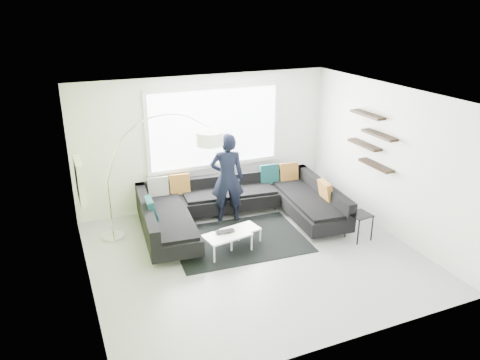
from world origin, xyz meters
name	(u,v)px	position (x,y,z in m)	size (l,w,h in m)	color
ground	(254,255)	(0.00, 0.00, 0.00)	(5.50, 5.50, 0.00)	gray
room_shell	(252,154)	(0.04, 0.21, 1.81)	(5.54, 5.04, 2.82)	white
sectional_sofa	(240,209)	(0.23, 1.17, 0.36)	(4.00, 2.69, 0.82)	black
rug	(239,240)	(-0.03, 0.60, 0.01)	(2.42, 1.76, 0.01)	black
coffee_table	(234,239)	(-0.21, 0.40, 0.17)	(1.05, 0.61, 0.34)	white
arc_lamp	(107,180)	(-2.18, 1.63, 1.16)	(2.19, 0.96, 2.32)	white
side_table	(359,227)	(2.05, -0.22, 0.26)	(0.37, 0.37, 0.51)	black
person	(227,178)	(0.09, 1.50, 0.91)	(0.76, 0.59, 1.83)	black
laptop	(226,233)	(-0.39, 0.33, 0.36)	(0.35, 0.23, 0.03)	black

